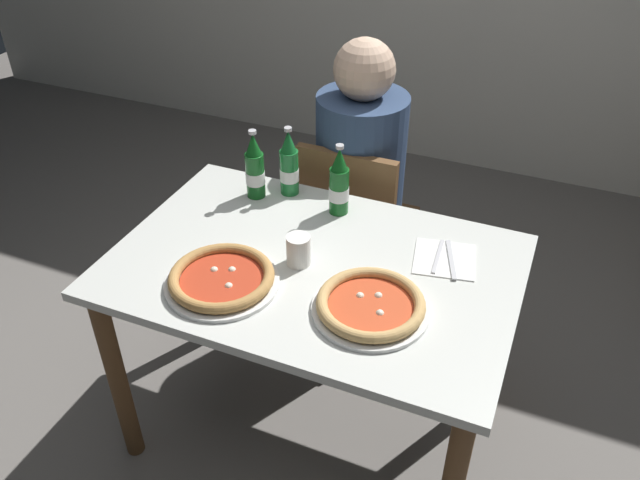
{
  "coord_description": "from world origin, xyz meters",
  "views": [
    {
      "loc": [
        0.6,
        -1.38,
        1.92
      ],
      "look_at": [
        0.0,
        0.05,
        0.8
      ],
      "focal_mm": 35.96,
      "sensor_mm": 36.0,
      "label": 1
    }
  ],
  "objects_px": {
    "pizza_margherita_near": "(371,305)",
    "beer_bottle_left": "(255,169)",
    "beer_bottle_center": "(339,185)",
    "paper_cup": "(299,250)",
    "chair_behind_table": "(354,224)",
    "diner_seated": "(359,196)",
    "dining_table_main": "(314,292)",
    "napkin_with_cutlery": "(445,259)",
    "pizza_marinara_far": "(222,279)",
    "beer_bottle_right": "(289,166)"
  },
  "relations": [
    {
      "from": "pizza_margherita_near",
      "to": "beer_bottle_left",
      "type": "xyz_separation_m",
      "value": [
        -0.56,
        0.41,
        0.08
      ]
    },
    {
      "from": "pizza_marinara_far",
      "to": "paper_cup",
      "type": "bearing_deg",
      "value": 47.5
    },
    {
      "from": "pizza_marinara_far",
      "to": "beer_bottle_right",
      "type": "relative_size",
      "value": 1.33
    },
    {
      "from": "beer_bottle_right",
      "to": "paper_cup",
      "type": "xyz_separation_m",
      "value": [
        0.19,
        -0.35,
        -0.06
      ]
    },
    {
      "from": "pizza_margherita_near",
      "to": "napkin_with_cutlery",
      "type": "bearing_deg",
      "value": 66.72
    },
    {
      "from": "chair_behind_table",
      "to": "diner_seated",
      "type": "bearing_deg",
      "value": -89.91
    },
    {
      "from": "beer_bottle_left",
      "to": "napkin_with_cutlery",
      "type": "height_order",
      "value": "beer_bottle_left"
    },
    {
      "from": "dining_table_main",
      "to": "beer_bottle_center",
      "type": "height_order",
      "value": "beer_bottle_center"
    },
    {
      "from": "pizza_margherita_near",
      "to": "paper_cup",
      "type": "relative_size",
      "value": 3.38
    },
    {
      "from": "pizza_margherita_near",
      "to": "beer_bottle_left",
      "type": "height_order",
      "value": "beer_bottle_left"
    },
    {
      "from": "dining_table_main",
      "to": "pizza_marinara_far",
      "type": "distance_m",
      "value": 0.31
    },
    {
      "from": "diner_seated",
      "to": "beer_bottle_right",
      "type": "xyz_separation_m",
      "value": [
        -0.14,
        -0.32,
        0.27
      ]
    },
    {
      "from": "beer_bottle_left",
      "to": "beer_bottle_center",
      "type": "xyz_separation_m",
      "value": [
        0.3,
        0.01,
        0.0
      ]
    },
    {
      "from": "diner_seated",
      "to": "paper_cup",
      "type": "distance_m",
      "value": 0.71
    },
    {
      "from": "dining_table_main",
      "to": "beer_bottle_left",
      "type": "distance_m",
      "value": 0.48
    },
    {
      "from": "chair_behind_table",
      "to": "diner_seated",
      "type": "height_order",
      "value": "diner_seated"
    },
    {
      "from": "napkin_with_cutlery",
      "to": "paper_cup",
      "type": "relative_size",
      "value": 2.21
    },
    {
      "from": "pizza_margherita_near",
      "to": "beer_bottle_left",
      "type": "bearing_deg",
      "value": 143.73
    },
    {
      "from": "diner_seated",
      "to": "pizza_margherita_near",
      "type": "bearing_deg",
      "value": -68.47
    },
    {
      "from": "pizza_margherita_near",
      "to": "beer_bottle_left",
      "type": "distance_m",
      "value": 0.7
    },
    {
      "from": "napkin_with_cutlery",
      "to": "dining_table_main",
      "type": "bearing_deg",
      "value": -154.95
    },
    {
      "from": "dining_table_main",
      "to": "beer_bottle_center",
      "type": "distance_m",
      "value": 0.36
    },
    {
      "from": "beer_bottle_center",
      "to": "dining_table_main",
      "type": "bearing_deg",
      "value": -83.53
    },
    {
      "from": "beer_bottle_left",
      "to": "paper_cup",
      "type": "distance_m",
      "value": 0.41
    },
    {
      "from": "pizza_margherita_near",
      "to": "beer_bottle_left",
      "type": "relative_size",
      "value": 1.3
    },
    {
      "from": "beer_bottle_left",
      "to": "pizza_margherita_near",
      "type": "bearing_deg",
      "value": -36.27
    },
    {
      "from": "pizza_marinara_far",
      "to": "beer_bottle_left",
      "type": "bearing_deg",
      "value": 105.73
    },
    {
      "from": "pizza_margherita_near",
      "to": "beer_bottle_center",
      "type": "bearing_deg",
      "value": 121.38
    },
    {
      "from": "diner_seated",
      "to": "beer_bottle_left",
      "type": "xyz_separation_m",
      "value": [
        -0.24,
        -0.39,
        0.27
      ]
    },
    {
      "from": "dining_table_main",
      "to": "beer_bottle_right",
      "type": "bearing_deg",
      "value": 124.8
    },
    {
      "from": "pizza_margherita_near",
      "to": "beer_bottle_center",
      "type": "relative_size",
      "value": 1.3
    },
    {
      "from": "pizza_margherita_near",
      "to": "chair_behind_table",
      "type": "bearing_deg",
      "value": 112.82
    },
    {
      "from": "napkin_with_cutlery",
      "to": "beer_bottle_right",
      "type": "bearing_deg",
      "value": 163.96
    },
    {
      "from": "beer_bottle_right",
      "to": "paper_cup",
      "type": "bearing_deg",
      "value": -61.32
    },
    {
      "from": "pizza_marinara_far",
      "to": "paper_cup",
      "type": "relative_size",
      "value": 3.45
    },
    {
      "from": "chair_behind_table",
      "to": "beer_bottle_right",
      "type": "xyz_separation_m",
      "value": [
        -0.15,
        -0.27,
        0.37
      ]
    },
    {
      "from": "dining_table_main",
      "to": "beer_bottle_right",
      "type": "xyz_separation_m",
      "value": [
        -0.23,
        0.34,
        0.22
      ]
    },
    {
      "from": "dining_table_main",
      "to": "napkin_with_cutlery",
      "type": "relative_size",
      "value": 5.71
    },
    {
      "from": "dining_table_main",
      "to": "diner_seated",
      "type": "bearing_deg",
      "value": 97.63
    },
    {
      "from": "beer_bottle_left",
      "to": "napkin_with_cutlery",
      "type": "relative_size",
      "value": 1.18
    },
    {
      "from": "beer_bottle_center",
      "to": "diner_seated",
      "type": "bearing_deg",
      "value": 98.52
    },
    {
      "from": "chair_behind_table",
      "to": "paper_cup",
      "type": "relative_size",
      "value": 8.95
    },
    {
      "from": "chair_behind_table",
      "to": "paper_cup",
      "type": "xyz_separation_m",
      "value": [
        0.05,
        -0.63,
        0.32
      ]
    },
    {
      "from": "beer_bottle_left",
      "to": "napkin_with_cutlery",
      "type": "distance_m",
      "value": 0.7
    },
    {
      "from": "diner_seated",
      "to": "beer_bottle_center",
      "type": "relative_size",
      "value": 4.89
    },
    {
      "from": "pizza_margherita_near",
      "to": "pizza_marinara_far",
      "type": "bearing_deg",
      "value": -172.47
    },
    {
      "from": "napkin_with_cutlery",
      "to": "paper_cup",
      "type": "xyz_separation_m",
      "value": [
        -0.4,
        -0.18,
        0.04
      ]
    },
    {
      "from": "dining_table_main",
      "to": "pizza_margherita_near",
      "type": "height_order",
      "value": "pizza_margherita_near"
    },
    {
      "from": "beer_bottle_right",
      "to": "napkin_with_cutlery",
      "type": "relative_size",
      "value": 1.18
    },
    {
      "from": "dining_table_main",
      "to": "diner_seated",
      "type": "xyz_separation_m",
      "value": [
        -0.09,
        0.66,
        -0.05
      ]
    }
  ]
}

